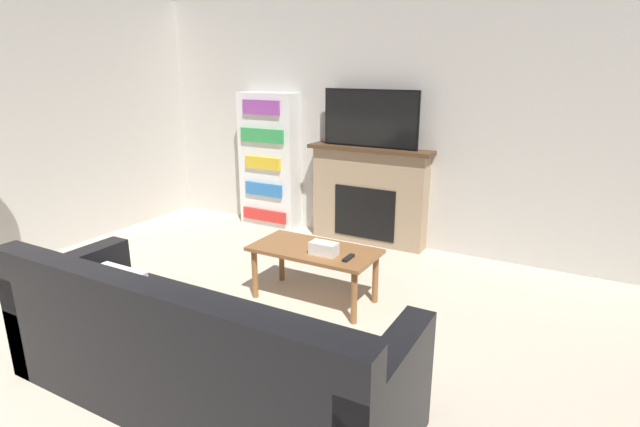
% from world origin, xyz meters
% --- Properties ---
extents(wall_back, '(6.99, 0.06, 2.70)m').
position_xyz_m(wall_back, '(0.00, 3.87, 1.35)').
color(wall_back, beige).
rests_on(wall_back, ground_plane).
extents(wall_side, '(0.06, 4.84, 2.70)m').
position_xyz_m(wall_side, '(-3.02, 1.92, 1.35)').
color(wall_side, beige).
rests_on(wall_side, ground_plane).
extents(fireplace, '(1.39, 0.28, 1.07)m').
position_xyz_m(fireplace, '(-0.19, 3.73, 0.54)').
color(fireplace, tan).
rests_on(fireplace, ground_plane).
extents(tv, '(1.07, 0.03, 0.61)m').
position_xyz_m(tv, '(-0.19, 3.71, 1.38)').
color(tv, black).
rests_on(tv, fireplace).
extents(couch, '(2.47, 0.86, 0.87)m').
position_xyz_m(couch, '(0.08, 0.68, 0.30)').
color(couch, black).
rests_on(couch, ground_plane).
extents(coffee_table, '(1.05, 0.53, 0.46)m').
position_xyz_m(coffee_table, '(0.01, 2.17, 0.40)').
color(coffee_table, brown).
rests_on(coffee_table, ground_plane).
extents(tissue_box, '(0.22, 0.12, 0.10)m').
position_xyz_m(tissue_box, '(0.14, 2.10, 0.51)').
color(tissue_box, white).
rests_on(tissue_box, coffee_table).
extents(remote_control, '(0.04, 0.15, 0.02)m').
position_xyz_m(remote_control, '(0.36, 2.09, 0.47)').
color(remote_control, black).
rests_on(remote_control, coffee_table).
extents(bookshelf, '(0.75, 0.29, 1.61)m').
position_xyz_m(bookshelf, '(-1.49, 3.71, 0.81)').
color(bookshelf, white).
rests_on(bookshelf, ground_plane).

